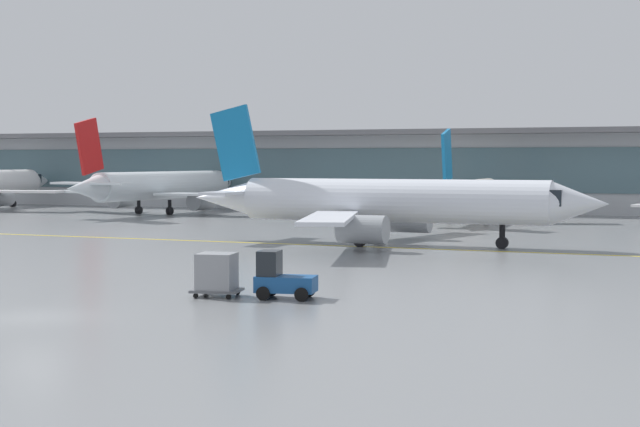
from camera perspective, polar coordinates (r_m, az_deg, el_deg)
ground_plane at (r=39.55m, az=-16.27°, el=-5.83°), size 400.00×400.00×0.00m
taxiway_centreline_stripe at (r=68.19m, az=3.81°, el=-1.98°), size 110.00×1.68×0.01m
terminal_concourse at (r=116.84m, az=9.49°, el=2.52°), size 197.48×11.00×9.60m
gate_airplane_1 at (r=112.02m, az=-9.21°, el=1.58°), size 29.06×31.38×10.39m
gate_airplane_2 at (r=98.44m, az=8.73°, el=1.11°), size 24.97×26.80×8.89m
taxiing_regional_jet at (r=70.02m, az=4.00°, el=0.67°), size 30.90×28.81×10.26m
baggage_tug at (r=43.02m, az=-2.28°, el=-3.78°), size 2.80×1.99×2.10m
cargo_dolly_lead at (r=43.79m, az=-6.03°, el=-3.47°), size 2.34×1.93×1.94m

